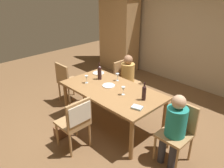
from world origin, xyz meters
The scene contains 19 objects.
ground_plane centered at (0.00, 0.00, 0.00)m, with size 10.00×10.00×0.00m, color brown.
rear_room_partition centered at (0.00, 2.70, 1.35)m, with size 6.40×0.12×2.70m, color tan.
armoire_cabinet centered at (-2.03, 2.25, 1.10)m, with size 1.18×0.62×2.18m.
dining_table centered at (0.00, 0.00, 0.67)m, with size 1.87×1.00×0.75m.
chair_right_end centered at (1.31, 0.09, 0.53)m, with size 0.44×0.44×0.92m.
chair_far_left centered at (-0.51, 0.88, 0.53)m, with size 0.44×0.44×0.92m.
chair_left_end centered at (-1.31, -0.09, 0.53)m, with size 0.44×0.44×0.92m.
chair_near centered at (0.12, -0.88, 0.59)m, with size 0.46×0.44×0.92m.
person_woman_host centered at (1.31, -0.03, 0.65)m, with size 0.30×0.35×1.12m.
person_man_bearded centered at (-0.39, 0.88, 0.64)m, with size 0.33×0.29×1.09m.
wine_bottle_tall_green centered at (0.64, 0.10, 0.89)m, with size 0.07×0.07×0.31m.
wine_bottle_dark_red centered at (-0.48, 0.13, 0.90)m, with size 0.08×0.08×0.34m.
wine_glass_near_left centered at (0.28, -0.01, 0.86)m, with size 0.07×0.07×0.15m.
wine_glass_centre centered at (-0.19, 0.33, 0.86)m, with size 0.07×0.07×0.15m.
wine_glass_near_right centered at (-0.52, -0.16, 0.86)m, with size 0.07×0.07×0.15m.
dinner_plate_host centered at (-0.14, 0.05, 0.76)m, with size 0.23×0.23×0.01m, color white.
dinner_plate_guest_left centered at (-0.73, 0.31, 0.76)m, with size 0.24×0.24×0.01m, color silver.
folded_napkin centered at (0.74, -0.19, 0.77)m, with size 0.16×0.12×0.03m, color #ADC6D6.
handbag centered at (-0.35, -0.88, 0.11)m, with size 0.28×0.12×0.22m, color brown.
Camera 1 is at (2.64, -2.56, 2.58)m, focal length 36.87 mm.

